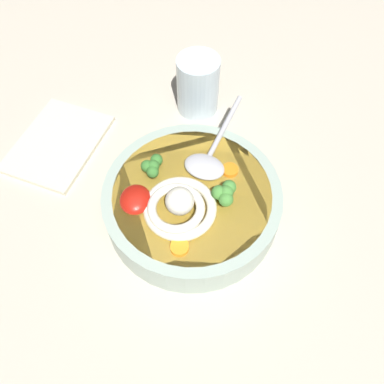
{
  "coord_description": "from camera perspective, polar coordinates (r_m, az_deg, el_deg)",
  "views": [
    {
      "loc": [
        34.02,
        5.73,
        55.81
      ],
      "look_at": [
        3.94,
        3.68,
        8.99
      ],
      "focal_mm": 37.12,
      "sensor_mm": 36.0,
      "label": 1
    }
  ],
  "objects": [
    {
      "name": "chili_sauce_dollop",
      "position": [
        0.54,
        -8.14,
        -1.07
      ],
      "size": [
        4.73,
        4.26,
        2.13
      ],
      "primitive_type": "ellipsoid",
      "color": "#B2190F",
      "rests_on": "soup_bowl"
    },
    {
      "name": "drinking_glass",
      "position": [
        0.7,
        0.86,
        15.1
      ],
      "size": [
        7.31,
        7.31,
        10.36
      ],
      "primitive_type": "cylinder",
      "color": "silver",
      "rests_on": "table_slab"
    },
    {
      "name": "carrot_slice_beside_chili",
      "position": [
        0.51,
        -1.81,
        -7.93
      ],
      "size": [
        2.44,
        2.44,
        0.75
      ],
      "primitive_type": "cylinder",
      "color": "orange",
      "rests_on": "soup_bowl"
    },
    {
      "name": "noodle_pile",
      "position": [
        0.53,
        -1.9,
        -2.07
      ],
      "size": [
        10.98,
        10.76,
        4.41
      ],
      "color": "silver",
      "rests_on": "soup_bowl"
    },
    {
      "name": "soup_bowl",
      "position": [
        0.58,
        0.0,
        -1.44
      ],
      "size": [
        25.6,
        25.6,
        5.57
      ],
      "color": "#9EB2A3",
      "rests_on": "table_slab"
    },
    {
      "name": "carrot_slice_beside_noodles",
      "position": [
        0.58,
        5.48,
        3.13
      ],
      "size": [
        2.34,
        2.34,
        0.64
      ],
      "primitive_type": "cylinder",
      "color": "orange",
      "rests_on": "soup_bowl"
    },
    {
      "name": "folded_napkin",
      "position": [
        0.71,
        -18.69,
        6.65
      ],
      "size": [
        20.17,
        17.27,
        0.8
      ],
      "primitive_type": "cube",
      "rotation": [
        0.0,
        0.0,
        -0.3
      ],
      "color": "beige",
      "rests_on": "table_slab"
    },
    {
      "name": "broccoli_floret_center",
      "position": [
        0.53,
        4.76,
        -0.14
      ],
      "size": [
        3.92,
        3.37,
        3.1
      ],
      "color": "#7A9E60",
      "rests_on": "soup_bowl"
    },
    {
      "name": "soup_spoon",
      "position": [
        0.58,
        2.33,
        4.88
      ],
      "size": [
        17.34,
        9.01,
        1.6
      ],
      "rotation": [
        0.0,
        0.0,
        2.8
      ],
      "color": "#B7B7BC",
      "rests_on": "soup_bowl"
    },
    {
      "name": "table_slab",
      "position": [
        0.64,
        -3.04,
        -0.38
      ],
      "size": [
        111.21,
        111.21,
        3.43
      ],
      "primitive_type": "cube",
      "color": "#BCB29E",
      "rests_on": "ground"
    },
    {
      "name": "broccoli_floret_front",
      "position": [
        0.56,
        -5.72,
        3.67
      ],
      "size": [
        3.48,
        2.99,
        2.75
      ],
      "color": "#7A9E60",
      "rests_on": "soup_bowl"
    }
  ]
}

